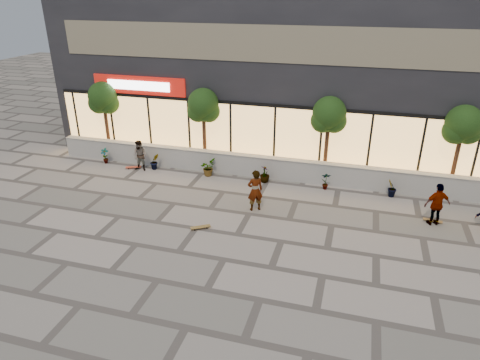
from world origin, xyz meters
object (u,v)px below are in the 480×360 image
(tree_west, at_px, (103,100))
(skateboard_left, at_px, (133,167))
(tree_east, at_px, (463,127))
(skater_center, at_px, (255,190))
(skater_right_near, at_px, (437,205))
(skateboard_right_near, at_px, (433,220))
(tree_midwest, at_px, (203,107))
(skater_left, at_px, (140,156))
(tree_mideast, at_px, (329,117))
(skateboard_center, at_px, (200,227))

(tree_west, distance_m, skateboard_left, 3.96)
(tree_east, xyz_separation_m, skater_center, (-7.86, -4.02, -2.11))
(skater_right_near, height_order, skateboard_right_near, skater_right_near)
(tree_midwest, relative_size, skater_left, 2.56)
(tree_midwest, bearing_deg, tree_mideast, 0.00)
(tree_mideast, relative_size, skateboard_center, 5.31)
(skateboard_right_near, bearing_deg, skateboard_left, -177.47)
(skater_right_near, xyz_separation_m, skateboard_left, (-13.78, 1.76, -0.77))
(tree_west, bearing_deg, skateboard_left, -34.00)
(tree_west, height_order, skater_right_near, tree_west)
(skater_center, height_order, skater_left, skater_center)
(tree_east, xyz_separation_m, skateboard_center, (-9.45, -6.05, -2.91))
(skater_center, relative_size, skater_right_near, 1.03)
(skater_right_near, relative_size, skateboard_center, 2.30)
(skater_right_near, xyz_separation_m, skateboard_center, (-8.45, -2.79, -0.77))
(tree_mideast, relative_size, tree_east, 1.00)
(tree_mideast, bearing_deg, skateboard_right_near, -34.44)
(tree_midwest, distance_m, skateboard_left, 4.63)
(tree_east, xyz_separation_m, skateboard_right_near, (-1.00, -3.09, -2.92))
(tree_mideast, bearing_deg, tree_west, 180.00)
(skater_center, bearing_deg, skater_right_near, 154.54)
(skater_right_near, distance_m, skateboard_right_near, 0.80)
(skater_right_near, distance_m, skateboard_left, 13.91)
(tree_mideast, xyz_separation_m, tree_east, (5.50, 0.00, 0.00))
(tree_west, xyz_separation_m, skateboard_right_near, (16.00, -3.09, -2.92))
(tree_midwest, distance_m, tree_east, 11.50)
(tree_midwest, distance_m, skateboard_right_near, 11.33)
(tree_east, bearing_deg, skateboard_left, -174.20)
(tree_east, bearing_deg, tree_mideast, 180.00)
(skater_center, xyz_separation_m, skater_right_near, (6.86, 0.76, -0.02))
(skater_left, relative_size, skateboard_right_near, 2.12)
(tree_east, bearing_deg, skateboard_right_near, -107.96)
(skater_right_near, height_order, skateboard_left, skater_right_near)
(skater_right_near, bearing_deg, skateboard_left, -29.29)
(skater_left, distance_m, skateboard_right_near, 13.38)
(skateboard_center, bearing_deg, skater_center, 18.37)
(skater_center, distance_m, skateboard_left, 7.40)
(skateboard_center, relative_size, skateboard_right_near, 1.02)
(tree_midwest, bearing_deg, tree_east, 0.00)
(skateboard_right_near, bearing_deg, tree_mideast, 154.66)
(skater_center, height_order, skateboard_left, skater_center)
(tree_west, bearing_deg, skater_center, -23.74)
(tree_mideast, distance_m, skateboard_center, 7.79)
(tree_east, bearing_deg, skater_right_near, -107.07)
(tree_mideast, relative_size, skater_center, 2.24)
(tree_midwest, xyz_separation_m, skater_left, (-2.78, -1.59, -2.22))
(tree_east, relative_size, skateboard_center, 5.31)
(skateboard_right_near, bearing_deg, tree_midwest, 172.72)
(tree_east, distance_m, skater_center, 9.08)
(tree_east, height_order, skateboard_center, tree_east)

